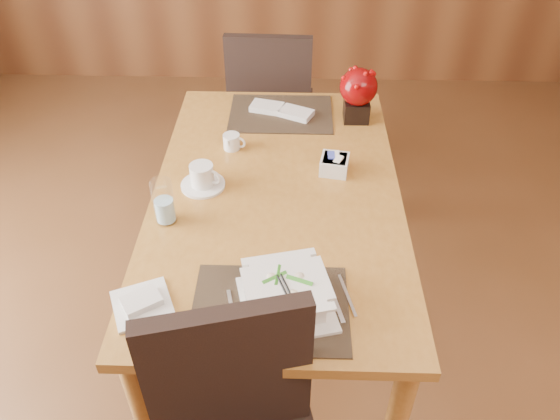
{
  "coord_description": "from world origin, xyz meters",
  "views": [
    {
      "loc": [
        0.06,
        -0.96,
        1.98
      ],
      "look_at": [
        0.02,
        0.35,
        0.87
      ],
      "focal_mm": 35.0,
      "sensor_mm": 36.0,
      "label": 1
    }
  ],
  "objects_px": {
    "creamer_jug": "(232,142)",
    "bread_plate": "(142,304)",
    "dining_table": "(277,211)",
    "soup_setting": "(286,295)",
    "far_chair": "(271,103)",
    "coffee_cup": "(202,177)",
    "water_glass": "(164,202)",
    "berry_decor": "(358,92)",
    "sugar_caddy": "(334,165)"
  },
  "relations": [
    {
      "from": "creamer_jug",
      "to": "bread_plate",
      "type": "relative_size",
      "value": 0.54
    },
    {
      "from": "dining_table",
      "to": "bread_plate",
      "type": "distance_m",
      "value": 0.67
    },
    {
      "from": "soup_setting",
      "to": "far_chair",
      "type": "distance_m",
      "value": 1.6
    },
    {
      "from": "bread_plate",
      "to": "creamer_jug",
      "type": "bearing_deg",
      "value": 77.68
    },
    {
      "from": "dining_table",
      "to": "coffee_cup",
      "type": "bearing_deg",
      "value": 175.48
    },
    {
      "from": "dining_table",
      "to": "water_glass",
      "type": "bearing_deg",
      "value": -154.75
    },
    {
      "from": "creamer_jug",
      "to": "bread_plate",
      "type": "height_order",
      "value": "creamer_jug"
    },
    {
      "from": "dining_table",
      "to": "far_chair",
      "type": "bearing_deg",
      "value": 93.73
    },
    {
      "from": "far_chair",
      "to": "berry_decor",
      "type": "bearing_deg",
      "value": 129.09
    },
    {
      "from": "dining_table",
      "to": "water_glass",
      "type": "relative_size",
      "value": 9.12
    },
    {
      "from": "coffee_cup",
      "to": "sugar_caddy",
      "type": "xyz_separation_m",
      "value": [
        0.49,
        0.11,
        -0.01
      ]
    },
    {
      "from": "soup_setting",
      "to": "sugar_caddy",
      "type": "distance_m",
      "value": 0.69
    },
    {
      "from": "dining_table",
      "to": "far_chair",
      "type": "height_order",
      "value": "far_chair"
    },
    {
      "from": "soup_setting",
      "to": "sugar_caddy",
      "type": "height_order",
      "value": "soup_setting"
    },
    {
      "from": "sugar_caddy",
      "to": "bread_plate",
      "type": "bearing_deg",
      "value": -130.77
    },
    {
      "from": "water_glass",
      "to": "dining_table",
      "type": "bearing_deg",
      "value": 25.25
    },
    {
      "from": "sugar_caddy",
      "to": "coffee_cup",
      "type": "bearing_deg",
      "value": -167.56
    },
    {
      "from": "soup_setting",
      "to": "water_glass",
      "type": "distance_m",
      "value": 0.56
    },
    {
      "from": "soup_setting",
      "to": "dining_table",
      "type": "bearing_deg",
      "value": 81.1
    },
    {
      "from": "dining_table",
      "to": "berry_decor",
      "type": "distance_m",
      "value": 0.65
    },
    {
      "from": "coffee_cup",
      "to": "water_glass",
      "type": "distance_m",
      "value": 0.22
    },
    {
      "from": "berry_decor",
      "to": "bread_plate",
      "type": "relative_size",
      "value": 1.45
    },
    {
      "from": "creamer_jug",
      "to": "dining_table",
      "type": "bearing_deg",
      "value": -38.1
    },
    {
      "from": "soup_setting",
      "to": "coffee_cup",
      "type": "bearing_deg",
      "value": 105.71
    },
    {
      "from": "soup_setting",
      "to": "creamer_jug",
      "type": "relative_size",
      "value": 3.59
    },
    {
      "from": "dining_table",
      "to": "coffee_cup",
      "type": "height_order",
      "value": "coffee_cup"
    },
    {
      "from": "dining_table",
      "to": "creamer_jug",
      "type": "distance_m",
      "value": 0.36
    },
    {
      "from": "creamer_jug",
      "to": "sugar_caddy",
      "type": "relative_size",
      "value": 0.84
    },
    {
      "from": "sugar_caddy",
      "to": "far_chair",
      "type": "relative_size",
      "value": 0.11
    },
    {
      "from": "dining_table",
      "to": "sugar_caddy",
      "type": "distance_m",
      "value": 0.28
    },
    {
      "from": "water_glass",
      "to": "berry_decor",
      "type": "xyz_separation_m",
      "value": [
        0.7,
        0.69,
        0.05
      ]
    },
    {
      "from": "dining_table",
      "to": "berry_decor",
      "type": "xyz_separation_m",
      "value": [
        0.33,
        0.52,
        0.23
      ]
    },
    {
      "from": "berry_decor",
      "to": "far_chair",
      "type": "xyz_separation_m",
      "value": [
        -0.39,
        0.52,
        -0.35
      ]
    },
    {
      "from": "bread_plate",
      "to": "far_chair",
      "type": "distance_m",
      "value": 1.63
    },
    {
      "from": "coffee_cup",
      "to": "water_glass",
      "type": "height_order",
      "value": "water_glass"
    },
    {
      "from": "soup_setting",
      "to": "water_glass",
      "type": "bearing_deg",
      "value": 124.81
    },
    {
      "from": "sugar_caddy",
      "to": "berry_decor",
      "type": "height_order",
      "value": "berry_decor"
    },
    {
      "from": "dining_table",
      "to": "sugar_caddy",
      "type": "height_order",
      "value": "sugar_caddy"
    },
    {
      "from": "berry_decor",
      "to": "coffee_cup",
      "type": "bearing_deg",
      "value": -140.38
    },
    {
      "from": "bread_plate",
      "to": "soup_setting",
      "type": "bearing_deg",
      "value": 0.95
    },
    {
      "from": "water_glass",
      "to": "far_chair",
      "type": "height_order",
      "value": "far_chair"
    },
    {
      "from": "coffee_cup",
      "to": "bread_plate",
      "type": "bearing_deg",
      "value": -99.73
    },
    {
      "from": "creamer_jug",
      "to": "berry_decor",
      "type": "height_order",
      "value": "berry_decor"
    },
    {
      "from": "dining_table",
      "to": "sugar_caddy",
      "type": "bearing_deg",
      "value": 31.01
    },
    {
      "from": "water_glass",
      "to": "berry_decor",
      "type": "distance_m",
      "value": 0.98
    },
    {
      "from": "creamer_jug",
      "to": "sugar_caddy",
      "type": "distance_m",
      "value": 0.43
    },
    {
      "from": "coffee_cup",
      "to": "sugar_caddy",
      "type": "relative_size",
      "value": 1.58
    },
    {
      "from": "water_glass",
      "to": "creamer_jug",
      "type": "relative_size",
      "value": 1.91
    },
    {
      "from": "soup_setting",
      "to": "sugar_caddy",
      "type": "xyz_separation_m",
      "value": [
        0.17,
        0.67,
        -0.02
      ]
    },
    {
      "from": "water_glass",
      "to": "sugar_caddy",
      "type": "bearing_deg",
      "value": 27.44
    }
  ]
}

